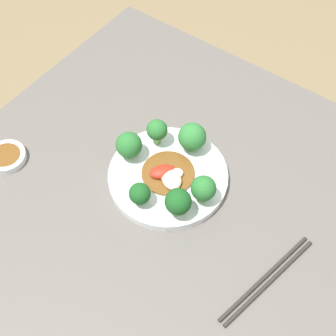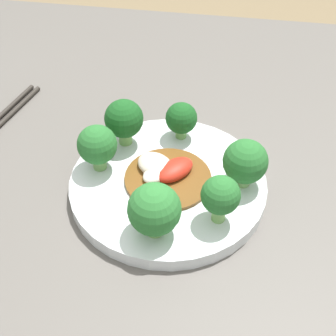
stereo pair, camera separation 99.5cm
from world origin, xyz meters
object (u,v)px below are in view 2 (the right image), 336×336
broccoli_northeast (221,196)px  broccoli_southwest (124,119)px  broccoli_east (154,210)px  broccoli_north (245,162)px  plate (168,185)px  broccoli_west (181,119)px  broccoli_south (97,145)px  stirfry_center (165,172)px

broccoli_northeast → broccoli_southwest: size_ratio=0.94×
broccoli_east → broccoli_north: broccoli_east is taller
plate → broccoli_southwest: broccoli_southwest is taller
broccoli_northeast → broccoli_west: 0.15m
broccoli_southwest → broccoli_west: 0.08m
broccoli_north → broccoli_south: 0.18m
broccoli_east → broccoli_south: broccoli_east is taller
plate → stirfry_center: bearing=-139.7°
broccoli_northeast → broccoli_southwest: 0.18m
broccoli_north → stirfry_center: (0.00, -0.10, -0.03)m
stirfry_center → broccoli_south: bearing=-92.0°
broccoli_east → broccoli_northeast: bearing=113.5°
plate → broccoli_east: (0.08, -0.00, 0.05)m
broccoli_north → broccoli_south: size_ratio=1.01×
broccoli_north → broccoli_west: bearing=-131.2°
plate → broccoli_southwest: bearing=-132.1°
broccoli_west → plate: bearing=-2.5°
broccoli_west → stirfry_center: broccoli_west is taller
broccoli_north → broccoli_west: 0.12m
broccoli_west → stirfry_center: 0.08m
broccoli_north → broccoli_southwest: (-0.05, -0.16, 0.00)m
broccoli_east → broccoli_southwest: (-0.14, -0.07, 0.00)m
broccoli_northeast → stirfry_center: 0.10m
broccoli_northeast → stirfry_center: (-0.06, -0.07, -0.03)m
broccoli_northeast → broccoli_southwest: bearing=-130.4°
broccoli_south → broccoli_east: bearing=44.1°
broccoli_south → broccoli_west: 0.12m
broccoli_northeast → broccoli_north: 0.07m
broccoli_northeast → broccoli_south: 0.17m
broccoli_northeast → broccoli_west: (-0.14, -0.06, -0.01)m
plate → broccoli_west: bearing=177.5°
broccoli_southwest → broccoli_east: bearing=24.9°
broccoli_east → broccoli_north: size_ratio=1.05×
broccoli_north → stirfry_center: 0.10m
broccoli_southwest → stirfry_center: bearing=48.5°
broccoli_east → broccoli_northeast: (-0.03, 0.07, 0.00)m
broccoli_south → broccoli_west: size_ratio=1.19×
broccoli_west → stirfry_center: (0.08, -0.01, -0.02)m
broccoli_southwest → stirfry_center: (0.06, 0.06, -0.03)m
plate → stirfry_center: (-0.01, -0.00, 0.02)m
plate → broccoli_southwest: (-0.06, -0.07, 0.05)m
broccoli_north → broccoli_southwest: bearing=-108.2°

